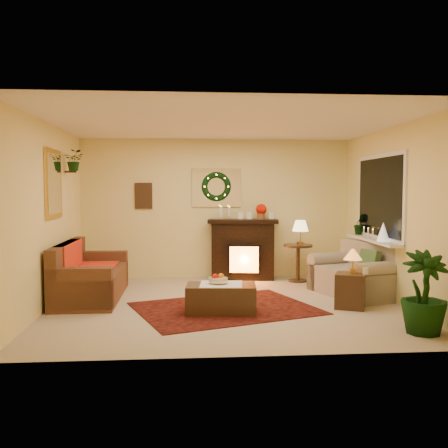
{
  "coord_description": "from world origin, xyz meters",
  "views": [
    {
      "loc": [
        -0.58,
        -7.1,
        1.67
      ],
      "look_at": [
        0.0,
        0.35,
        1.15
      ],
      "focal_mm": 40.0,
      "sensor_mm": 36.0,
      "label": 1
    }
  ],
  "objects": [
    {
      "name": "lamp_tiffany",
      "position": [
        1.77,
        -0.29,
        0.74
      ],
      "size": [
        0.26,
        0.26,
        0.38
      ],
      "primitive_type": "cone",
      "color": "orange",
      "rests_on": "end_table_square"
    },
    {
      "name": "window_sill",
      "position": [
        2.38,
        0.55,
        0.87
      ],
      "size": [
        0.22,
        1.86,
        0.04
      ],
      "primitive_type": "cube",
      "color": "white",
      "rests_on": "wall_right"
    },
    {
      "name": "wall_back",
      "position": [
        0.0,
        2.25,
        1.3
      ],
      "size": [
        5.0,
        5.0,
        0.0
      ],
      "primitive_type": "plane",
      "color": "#EFD88C",
      "rests_on": "ground"
    },
    {
      "name": "gold_mirror",
      "position": [
        -2.48,
        0.3,
        1.75
      ],
      "size": [
        0.03,
        0.84,
        1.0
      ],
      "primitive_type": "cube",
      "color": "gold",
      "rests_on": "wall_left"
    },
    {
      "name": "wall_left",
      "position": [
        -2.5,
        0.0,
        1.3
      ],
      "size": [
        4.5,
        4.5,
        0.0
      ],
      "primitive_type": "plane",
      "color": "#EFD88C",
      "rests_on": "ground"
    },
    {
      "name": "mantel_mirror",
      "position": [
        0.0,
        2.23,
        1.7
      ],
      "size": [
        0.92,
        0.02,
        0.72
      ],
      "primitive_type": "cube",
      "color": "white",
      "rests_on": "wall_back"
    },
    {
      "name": "floor_palm",
      "position": [
        2.17,
        -1.61,
        0.45
      ],
      "size": [
        1.66,
        1.66,
        2.88
      ],
      "primitive_type": "imported",
      "rotation": [
        0.0,
        0.0,
        0.03
      ],
      "color": "#153912",
      "rests_on": "floor"
    },
    {
      "name": "window_glass",
      "position": [
        2.47,
        0.55,
        1.55
      ],
      "size": [
        0.02,
        1.7,
        1.22
      ],
      "primitive_type": "cube",
      "color": "black",
      "rests_on": "wall_right"
    },
    {
      "name": "loveseat",
      "position": [
        2.06,
        0.5,
        0.42
      ],
      "size": [
        1.23,
        1.61,
        0.83
      ],
      "primitive_type": "cube",
      "rotation": [
        0.0,
        0.0,
        0.31
      ],
      "color": "#98825F",
      "rests_on": "floor"
    },
    {
      "name": "fireplace",
      "position": [
        0.48,
        2.04,
        0.55
      ],
      "size": [
        1.18,
        0.5,
        1.05
      ],
      "primitive_type": "cube",
      "rotation": [
        0.0,
        0.0,
        -0.13
      ],
      "color": "#352216",
      "rests_on": "floor"
    },
    {
      "name": "mantel_candle_b",
      "position": [
        0.23,
        2.05,
        1.26
      ],
      "size": [
        0.06,
        0.06,
        0.17
      ],
      "primitive_type": "cylinder",
      "color": "beige",
      "rests_on": "fireplace"
    },
    {
      "name": "mantel_candle_a",
      "position": [
        0.07,
        2.01,
        1.26
      ],
      "size": [
        0.06,
        0.06,
        0.18
      ],
      "primitive_type": "cylinder",
      "color": "white",
      "rests_on": "fireplace"
    },
    {
      "name": "poinsettia",
      "position": [
        0.82,
        2.02,
        1.3
      ],
      "size": [
        0.2,
        0.2,
        0.2
      ],
      "primitive_type": "sphere",
      "color": "red",
      "rests_on": "fireplace"
    },
    {
      "name": "lamp_cream",
      "position": [
        1.48,
        1.7,
        0.88
      ],
      "size": [
        0.29,
        0.29,
        0.45
      ],
      "primitive_type": "cone",
      "color": "#FFE793",
      "rests_on": "side_table_round"
    },
    {
      "name": "fruit_bowl",
      "position": [
        -0.14,
        -0.45,
        0.45
      ],
      "size": [
        0.26,
        0.26,
        0.06
      ],
      "primitive_type": "cylinder",
      "color": "#F4EDC4",
      "rests_on": "coffee_table"
    },
    {
      "name": "red_throw",
      "position": [
        -2.08,
        0.76,
        0.46
      ],
      "size": [
        0.76,
        1.23,
        0.02
      ],
      "primitive_type": "cube",
      "color": "#B33112",
      "rests_on": "sofa"
    },
    {
      "name": "mini_tree",
      "position": [
        2.38,
        0.13,
        1.04
      ],
      "size": [
        0.18,
        0.18,
        0.28
      ],
      "primitive_type": "cone",
      "color": "white",
      "rests_on": "window_sill"
    },
    {
      "name": "wreath",
      "position": [
        0.0,
        2.19,
        1.72
      ],
      "size": [
        0.55,
        0.11,
        0.55
      ],
      "primitive_type": "torus",
      "rotation": [
        1.57,
        0.0,
        0.0
      ],
      "color": "#194719",
      "rests_on": "wall_back"
    },
    {
      "name": "window_frame",
      "position": [
        2.48,
        0.55,
        1.55
      ],
      "size": [
        0.03,
        1.86,
        1.36
      ],
      "primitive_type": "cube",
      "color": "white",
      "rests_on": "wall_right"
    },
    {
      "name": "wall_right",
      "position": [
        2.5,
        0.0,
        1.3
      ],
      "size": [
        4.5,
        4.5,
        0.0
      ],
      "primitive_type": "plane",
      "color": "#EFD88C",
      "rests_on": "ground"
    },
    {
      "name": "side_table_round",
      "position": [
        1.45,
        1.72,
        0.33
      ],
      "size": [
        0.56,
        0.56,
        0.68
      ],
      "primitive_type": "cylinder",
      "rotation": [
        0.0,
        0.0,
        0.09
      ],
      "color": "#3C230D",
      "rests_on": "floor"
    },
    {
      "name": "sill_plant",
      "position": [
        2.42,
        1.25,
        1.08
      ],
      "size": [
        0.26,
        0.21,
        0.48
      ],
      "primitive_type": "imported",
      "color": "black",
      "rests_on": "window_sill"
    },
    {
      "name": "wall_art",
      "position": [
        -1.35,
        2.23,
        1.55
      ],
      "size": [
        0.32,
        0.03,
        0.48
      ],
      "primitive_type": "cube",
      "color": "#381E11",
      "rests_on": "wall_back"
    },
    {
      "name": "floor",
      "position": [
        0.0,
        0.0,
        0.0
      ],
      "size": [
        5.0,
        5.0,
        0.0
      ],
      "primitive_type": "plane",
      "color": "beige",
      "rests_on": "ground"
    },
    {
      "name": "wall_front",
      "position": [
        0.0,
        -2.25,
        1.3
      ],
      "size": [
        5.0,
        5.0,
        0.0
      ],
      "primitive_type": "plane",
      "color": "#EFD88C",
      "rests_on": "ground"
    },
    {
      "name": "sofa",
      "position": [
        -2.02,
        0.61,
        0.43
      ],
      "size": [
        0.89,
        2.01,
        0.86
      ],
      "primitive_type": "cube",
      "rotation": [
        0.0,
        0.0,
        0.0
      ],
      "color": "brown",
      "rests_on": "floor"
    },
    {
      "name": "end_table_square",
      "position": [
        1.74,
        -0.32,
        0.27
      ],
      "size": [
        0.52,
        0.52,
        0.49
      ],
      "primitive_type": "cube",
      "rotation": [
        0.0,
        0.0,
        -0.41
      ],
      "color": "#362210",
      "rests_on": "floor"
    },
    {
      "name": "ceiling",
      "position": [
        0.0,
        0.0,
        2.6
      ],
      "size": [
        5.0,
        5.0,
        0.0
      ],
      "primitive_type": "plane",
      "color": "white",
      "rests_on": "ground"
    },
    {
      "name": "coffee_table",
      "position": [
        -0.1,
        -0.49,
        0.21
      ],
      "size": [
        0.97,
        0.59,
        0.39
      ],
      "primitive_type": "cube",
      "rotation": [
        0.0,
        0.0,
        -0.09
      ],
      "color": "#3C1D17",
      "rests_on": "floor"
    },
    {
      "name": "hanging_plant",
      "position": [
        -2.34,
        1.05,
        1.97
      ],
      "size": [
        0.33,
        0.28,
        0.36
      ],
      "primitive_type": "imported",
      "color": "#194719",
      "rests_on": "wall_left"
    },
    {
      "name": "area_rug",
      "position": [
        -0.03,
        -0.24,
        0.01
      ],
      "size": [
        2.83,
        2.47,
        0.01
      ],
      "primitive_type": "cube",
      "rotation": [
        0.0,
        0.0,
        0.34
      ],
      "color": "maroon",
      "rests_on": "floor"
    }
  ]
}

